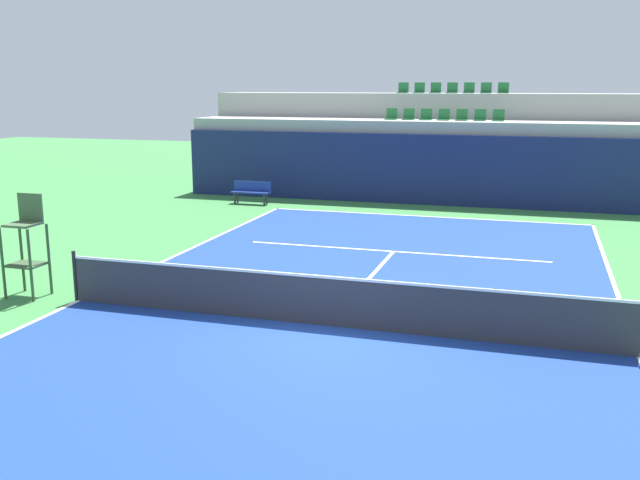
% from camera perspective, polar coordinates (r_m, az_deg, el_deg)
% --- Properties ---
extents(ground_plane, '(80.00, 80.00, 0.00)m').
position_cam_1_polar(ground_plane, '(13.56, 0.56, -6.89)').
color(ground_plane, '#387A3D').
extents(court_surface, '(11.00, 24.00, 0.01)m').
position_cam_1_polar(court_surface, '(13.56, 0.56, -6.87)').
color(court_surface, navy).
rests_on(court_surface, ground_plane).
extents(baseline_far, '(11.00, 0.10, 0.00)m').
position_cam_1_polar(baseline_far, '(24.90, 8.38, 1.88)').
color(baseline_far, white).
rests_on(baseline_far, court_surface).
extents(sideline_left, '(0.10, 24.00, 0.00)m').
position_cam_1_polar(sideline_left, '(15.90, -18.69, -4.60)').
color(sideline_left, white).
rests_on(sideline_left, court_surface).
extents(sideline_right, '(0.10, 24.00, 0.00)m').
position_cam_1_polar(sideline_right, '(13.19, 24.18, -8.52)').
color(sideline_right, white).
rests_on(sideline_right, court_surface).
extents(service_line_far, '(8.26, 0.10, 0.00)m').
position_cam_1_polar(service_line_far, '(19.54, 5.89, -0.91)').
color(service_line_far, white).
rests_on(service_line_far, court_surface).
extents(centre_service_line, '(0.10, 6.40, 0.00)m').
position_cam_1_polar(centre_service_line, '(16.51, 3.72, -3.34)').
color(centre_service_line, white).
rests_on(centre_service_line, court_surface).
extents(back_wall, '(20.21, 0.30, 2.65)m').
position_cam_1_polar(back_wall, '(27.27, 9.32, 5.53)').
color(back_wall, navy).
rests_on(back_wall, ground_plane).
extents(stands_tier_lower, '(20.21, 2.40, 3.10)m').
position_cam_1_polar(stands_tier_lower, '(28.57, 9.71, 6.29)').
color(stands_tier_lower, '#9E9E99').
rests_on(stands_tier_lower, ground_plane).
extents(stands_tier_upper, '(20.21, 2.40, 4.11)m').
position_cam_1_polar(stands_tier_upper, '(30.90, 10.33, 7.64)').
color(stands_tier_upper, '#9E9E99').
rests_on(stands_tier_upper, ground_plane).
extents(seating_row_lower, '(4.58, 0.44, 0.44)m').
position_cam_1_polar(seating_row_lower, '(28.55, 9.85, 9.65)').
color(seating_row_lower, '#1E6633').
rests_on(seating_row_lower, stands_tier_lower).
extents(seating_row_upper, '(4.58, 0.44, 0.44)m').
position_cam_1_polar(seating_row_upper, '(30.90, 10.51, 11.69)').
color(seating_row_upper, '#1E6633').
rests_on(seating_row_upper, stands_tier_upper).
extents(tennis_net, '(11.08, 0.08, 1.07)m').
position_cam_1_polar(tennis_net, '(13.40, 0.57, -4.84)').
color(tennis_net, black).
rests_on(tennis_net, court_surface).
extents(umpire_chair, '(0.76, 0.66, 2.20)m').
position_cam_1_polar(umpire_chair, '(16.42, -22.41, -0.14)').
color(umpire_chair, '#334C2D').
rests_on(umpire_chair, ground_plane).
extents(player_bench, '(1.50, 0.40, 0.85)m').
position_cam_1_polar(player_bench, '(27.40, -5.50, 3.95)').
color(player_bench, navy).
rests_on(player_bench, ground_plane).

